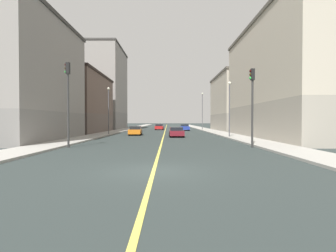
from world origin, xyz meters
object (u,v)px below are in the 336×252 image
Objects in this scene: building_left_mid at (239,103)px; building_right_midblock at (75,103)px; street_lamp_right_near at (108,106)px; car_red at (159,127)px; traffic_light_left_near at (252,97)px; street_lamp_left_far at (202,108)px; building_left_near at (290,80)px; traffic_light_right_near at (67,93)px; street_lamp_left_near at (229,103)px; building_right_corner at (17,79)px; building_right_distant at (103,89)px; car_maroon at (176,132)px; car_blue at (184,127)px; car_orange at (135,131)px.

building_right_midblock is at bearing -163.56° from building_left_mid.
street_lamp_right_near is 1.53× the size of car_red.
traffic_light_left_near is 0.76× the size of street_lamp_left_far.
building_left_near is 35.00m from car_red.
building_left_near is at bearing 27.56° from traffic_light_right_near.
building_right_corner is at bearing -168.41° from street_lamp_left_near.
car_red is (-9.65, 2.07, -4.35)m from street_lamp_left_far.
building_left_near reaches higher than building_right_corner.
building_right_distant is 2.93× the size of street_lamp_left_near.
building_left_mid is 33.23m from building_right_distant.
street_lamp_left_far is (0.00, 27.18, 0.70)m from street_lamp_left_near.
street_lamp_left_near is at bearing -29.96° from building_right_midblock.
traffic_light_left_near is 14.51m from traffic_light_right_near.
building_left_near is 5.94× the size of car_maroon.
building_left_near reaches higher than car_red.
car_maroon is at bearing -96.14° from car_blue.
car_blue is at bearing 56.02° from building_right_corner.
building_right_corner is at bearing -121.43° from street_lamp_right_near.
building_right_distant is 2.45× the size of street_lamp_left_far.
street_lamp_left_near is 1.60× the size of car_orange.
street_lamp_left_far is (23.67, 13.54, -0.13)m from building_right_midblock.
building_right_midblock is at bearing -150.23° from street_lamp_left_far.
building_right_corner is 24.27m from street_lamp_left_near.
street_lamp_left_far is at bearing 36.41° from car_blue.
building_right_distant reaches higher than building_right_corner.
building_right_corner is 39.87m from street_lamp_left_far.
building_right_corner is 24.08m from traffic_light_left_near.
street_lamp_right_near is (-16.51, 6.86, 0.06)m from street_lamp_left_near.
building_left_mid reaches higher than traffic_light_left_near.
building_right_midblock is at bearing -151.77° from car_blue.
car_orange reaches higher than car_red.
building_left_near is 31.10m from building_right_corner.
car_blue reaches higher than car_orange.
building_right_corner is 2.73× the size of traffic_light_left_near.
street_lamp_right_near reaches higher than traffic_light_left_near.
car_maroon is (-6.56, 1.62, -3.68)m from street_lamp_left_near.
traffic_light_right_near is 17.21m from car_maroon.
building_left_near is at bearing -19.25° from car_orange.
street_lamp_right_near is at bearing -43.47° from building_right_midblock.
street_lamp_left_far reaches higher than street_lamp_right_near.
building_right_corner is at bearing -90.00° from building_right_distant.
building_right_distant reaches higher than street_lamp_left_near.
street_lamp_left_far is (23.67, 32.04, -1.60)m from building_right_corner.
street_lamp_left_near is at bearing 39.07° from traffic_light_right_near.
building_right_corner is 16.78m from car_orange.
car_orange is at bearing -68.36° from building_right_distant.
street_lamp_left_near reaches higher than car_red.
street_lamp_left_near reaches higher than traffic_light_left_near.
building_right_corner is at bearing -112.35° from car_red.
building_right_distant is at bearing 90.00° from building_right_midblock.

